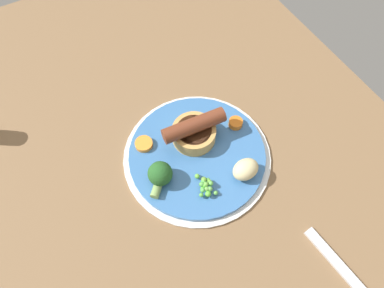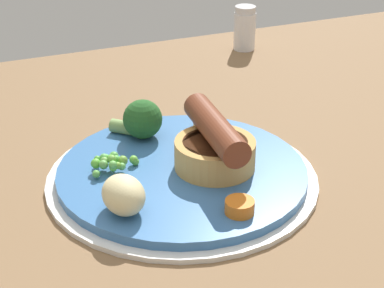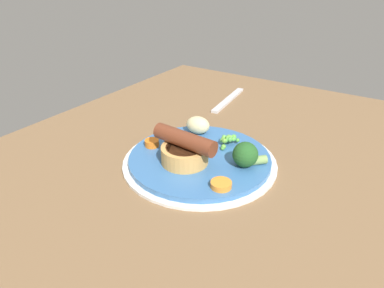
{
  "view_description": "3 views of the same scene",
  "coord_description": "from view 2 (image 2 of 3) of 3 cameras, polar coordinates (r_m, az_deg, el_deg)",
  "views": [
    {
      "loc": [
        -28.19,
        13.71,
        58.37
      ],
      "look_at": [
        -2.09,
        -0.99,
        5.47
      ],
      "focal_mm": 32.0,
      "sensor_mm": 36.0,
      "label": 1
    },
    {
      "loc": [
        -23.83,
        -51.9,
        35.59
      ],
      "look_at": [
        -1.73,
        0.81,
        5.72
      ],
      "focal_mm": 60.0,
      "sensor_mm": 36.0,
      "label": 2
    },
    {
      "loc": [
        40.05,
        25.66,
        34.15
      ],
      "look_at": [
        -2.86,
        -2.28,
        6.76
      ],
      "focal_mm": 32.0,
      "sensor_mm": 36.0,
      "label": 3
    }
  ],
  "objects": [
    {
      "name": "carrot_slice_0",
      "position": [
        0.71,
        1.41,
        1.92
      ],
      "size": [
        4.35,
        4.35,
        0.9
      ],
      "primitive_type": "cylinder",
      "rotation": [
        0.0,
        0.0,
        2.07
      ],
      "color": "orange",
      "rests_on": "dinner_plate"
    },
    {
      "name": "salt_shaker",
      "position": [
        0.99,
        4.71,
        10.22
      ],
      "size": [
        3.27,
        3.27,
        6.65
      ],
      "color": "silver",
      "rests_on": "dining_table"
    },
    {
      "name": "potato_chunk_0",
      "position": [
        0.56,
        -6.11,
        -4.52
      ],
      "size": [
        3.98,
        5.0,
        3.35
      ],
      "primitive_type": "ellipsoid",
      "rotation": [
        0.0,
        0.0,
        1.65
      ],
      "color": "beige",
      "rests_on": "dinner_plate"
    },
    {
      "name": "sausage_pudding",
      "position": [
        0.62,
        2.06,
        -0.17
      ],
      "size": [
        7.91,
        11.52,
        5.58
      ],
      "rotation": [
        0.0,
        0.0,
        4.63
      ],
      "color": "tan",
      "rests_on": "dinner_plate"
    },
    {
      "name": "pea_pile",
      "position": [
        0.62,
        -7.12,
        -1.57
      ],
      "size": [
        5.04,
        3.33,
        1.77
      ],
      "color": "#56A743",
      "rests_on": "dinner_plate"
    },
    {
      "name": "broccoli_floret_far",
      "position": [
        0.68,
        -4.54,
        2.17
      ],
      "size": [
        5.32,
        5.25,
        4.21
      ],
      "rotation": [
        0.0,
        0.0,
        5.51
      ],
      "color": "#235623",
      "rests_on": "dinner_plate"
    },
    {
      "name": "carrot_slice_4",
      "position": [
        0.56,
        4.26,
        -5.58
      ],
      "size": [
        3.32,
        3.32,
        1.23
      ],
      "primitive_type": "cylinder",
      "rotation": [
        0.0,
        0.0,
        0.33
      ],
      "color": "orange",
      "rests_on": "dinner_plate"
    },
    {
      "name": "dining_table",
      "position": [
        0.67,
        1.64,
        -3.25
      ],
      "size": [
        110.0,
        80.0,
        3.0
      ],
      "primitive_type": "cube",
      "color": "brown",
      "rests_on": "ground"
    },
    {
      "name": "dinner_plate",
      "position": [
        0.63,
        -0.89,
        -2.8
      ],
      "size": [
        26.68,
        26.68,
        1.4
      ],
      "color": "silver",
      "rests_on": "dining_table"
    }
  ]
}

